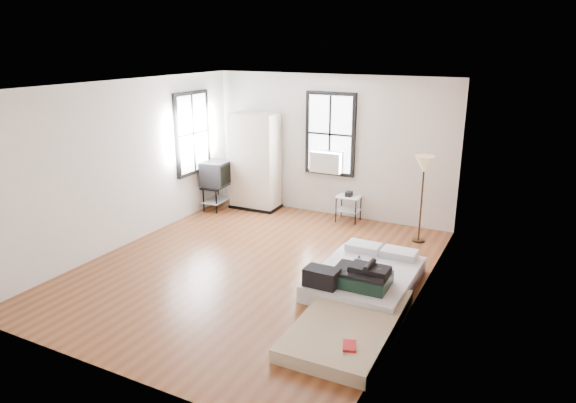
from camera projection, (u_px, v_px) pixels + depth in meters
The scene contains 8 objects.
ground at pixel (255, 267), 8.04m from camera, with size 6.00×6.00×0.00m, color #5F3019.
room_shell at pixel (278, 156), 7.73m from camera, with size 5.02×6.02×2.80m.
mattress_main at pixel (365, 277), 7.36m from camera, with size 1.34×1.81×0.58m.
mattress_bare at pixel (352, 312), 6.44m from camera, with size 1.14×2.11×0.45m.
wardrobe at pixel (255, 162), 10.67m from camera, with size 1.03×0.61×2.00m.
side_table at pixel (349, 202), 10.00m from camera, with size 0.46×0.37×0.60m.
floor_lamp at pixel (424, 169), 8.71m from camera, with size 0.33×0.33×1.54m.
tv_stand at pixel (217, 175), 10.66m from camera, with size 0.56×0.76×1.02m.
Camera 1 is at (3.82, -6.32, 3.38)m, focal length 32.00 mm.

